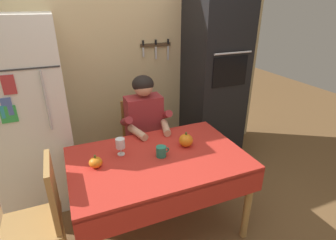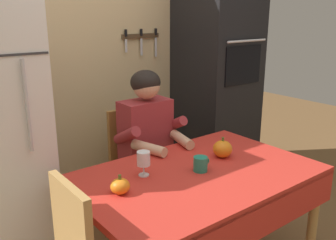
{
  "view_description": "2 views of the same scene",
  "coord_description": "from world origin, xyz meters",
  "px_view_note": "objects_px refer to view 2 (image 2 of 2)",
  "views": [
    {
      "loc": [
        -0.63,
        -1.62,
        1.89
      ],
      "look_at": [
        0.11,
        0.15,
        1.02
      ],
      "focal_mm": 28.44,
      "sensor_mm": 36.0,
      "label": 1
    },
    {
      "loc": [
        -1.35,
        -1.36,
        1.63
      ],
      "look_at": [
        -0.09,
        0.25,
        1.03
      ],
      "focal_mm": 39.92,
      "sensor_mm": 36.0,
      "label": 2
    }
  ],
  "objects_px": {
    "wall_oven": "(216,78)",
    "chair_behind_person": "(137,164)",
    "coffee_mug": "(201,164)",
    "dining_table": "(199,187)",
    "pumpkin_medium": "(223,149)",
    "seated_person": "(151,142)",
    "pumpkin_large": "(120,186)",
    "wine_glass": "(144,159)"
  },
  "relations": [
    {
      "from": "wall_oven",
      "to": "coffee_mug",
      "type": "bearing_deg",
      "value": -138.59
    },
    {
      "from": "wine_glass",
      "to": "pumpkin_medium",
      "type": "height_order",
      "value": "wine_glass"
    },
    {
      "from": "seated_person",
      "to": "pumpkin_large",
      "type": "distance_m",
      "value": 0.79
    },
    {
      "from": "dining_table",
      "to": "pumpkin_large",
      "type": "bearing_deg",
      "value": 172.06
    },
    {
      "from": "coffee_mug",
      "to": "wine_glass",
      "type": "relative_size",
      "value": 0.77
    },
    {
      "from": "seated_person",
      "to": "chair_behind_person",
      "type": "bearing_deg",
      "value": 90.0
    },
    {
      "from": "chair_behind_person",
      "to": "coffee_mug",
      "type": "height_order",
      "value": "chair_behind_person"
    },
    {
      "from": "pumpkin_large",
      "to": "chair_behind_person",
      "type": "bearing_deg",
      "value": 51.49
    },
    {
      "from": "wall_oven",
      "to": "wine_glass",
      "type": "bearing_deg",
      "value": -150.34
    },
    {
      "from": "wall_oven",
      "to": "seated_person",
      "type": "distance_m",
      "value": 1.06
    },
    {
      "from": "coffee_mug",
      "to": "wine_glass",
      "type": "xyz_separation_m",
      "value": [
        -0.29,
        0.15,
        0.05
      ]
    },
    {
      "from": "chair_behind_person",
      "to": "pumpkin_large",
      "type": "distance_m",
      "value": 0.97
    },
    {
      "from": "wine_glass",
      "to": "pumpkin_large",
      "type": "distance_m",
      "value": 0.25
    },
    {
      "from": "chair_behind_person",
      "to": "pumpkin_medium",
      "type": "relative_size",
      "value": 7.07
    },
    {
      "from": "pumpkin_large",
      "to": "seated_person",
      "type": "bearing_deg",
      "value": 42.9
    },
    {
      "from": "chair_behind_person",
      "to": "pumpkin_large",
      "type": "xyz_separation_m",
      "value": [
        -0.58,
        -0.73,
        0.27
      ]
    },
    {
      "from": "pumpkin_large",
      "to": "dining_table",
      "type": "bearing_deg",
      "value": -7.94
    },
    {
      "from": "pumpkin_medium",
      "to": "dining_table",
      "type": "bearing_deg",
      "value": -161.65
    },
    {
      "from": "seated_person",
      "to": "pumpkin_medium",
      "type": "bearing_deg",
      "value": -69.56
    },
    {
      "from": "dining_table",
      "to": "coffee_mug",
      "type": "bearing_deg",
      "value": 37.29
    },
    {
      "from": "dining_table",
      "to": "chair_behind_person",
      "type": "xyz_separation_m",
      "value": [
        0.09,
        0.79,
        -0.14
      ]
    },
    {
      "from": "coffee_mug",
      "to": "wall_oven",
      "type": "bearing_deg",
      "value": 41.41
    },
    {
      "from": "chair_behind_person",
      "to": "coffee_mug",
      "type": "distance_m",
      "value": 0.82
    },
    {
      "from": "dining_table",
      "to": "coffee_mug",
      "type": "height_order",
      "value": "coffee_mug"
    },
    {
      "from": "wall_oven",
      "to": "seated_person",
      "type": "height_order",
      "value": "wall_oven"
    },
    {
      "from": "wall_oven",
      "to": "pumpkin_medium",
      "type": "bearing_deg",
      "value": -132.78
    },
    {
      "from": "pumpkin_large",
      "to": "pumpkin_medium",
      "type": "distance_m",
      "value": 0.77
    },
    {
      "from": "coffee_mug",
      "to": "pumpkin_medium",
      "type": "bearing_deg",
      "value": 15.89
    },
    {
      "from": "wall_oven",
      "to": "pumpkin_medium",
      "type": "distance_m",
      "value": 1.16
    },
    {
      "from": "pumpkin_medium",
      "to": "coffee_mug",
      "type": "bearing_deg",
      "value": -164.11
    },
    {
      "from": "dining_table",
      "to": "pumpkin_medium",
      "type": "relative_size",
      "value": 10.64
    },
    {
      "from": "wall_oven",
      "to": "seated_person",
      "type": "xyz_separation_m",
      "value": [
        -0.96,
        -0.32,
        -0.31
      ]
    },
    {
      "from": "chair_behind_person",
      "to": "seated_person",
      "type": "distance_m",
      "value": 0.29
    },
    {
      "from": "dining_table",
      "to": "pumpkin_large",
      "type": "relative_size",
      "value": 13.63
    },
    {
      "from": "dining_table",
      "to": "seated_person",
      "type": "bearing_deg",
      "value": 81.25
    },
    {
      "from": "wall_oven",
      "to": "chair_behind_person",
      "type": "height_order",
      "value": "wall_oven"
    },
    {
      "from": "wine_glass",
      "to": "pumpkin_large",
      "type": "xyz_separation_m",
      "value": [
        -0.22,
        -0.11,
        -0.06
      ]
    },
    {
      "from": "dining_table",
      "to": "wine_glass",
      "type": "relative_size",
      "value": 9.79
    },
    {
      "from": "coffee_mug",
      "to": "pumpkin_large",
      "type": "xyz_separation_m",
      "value": [
        -0.51,
        0.05,
        -0.0
      ]
    },
    {
      "from": "wall_oven",
      "to": "chair_behind_person",
      "type": "distance_m",
      "value": 1.11
    },
    {
      "from": "chair_behind_person",
      "to": "pumpkin_large",
      "type": "height_order",
      "value": "chair_behind_person"
    },
    {
      "from": "seated_person",
      "to": "pumpkin_medium",
      "type": "height_order",
      "value": "seated_person"
    }
  ]
}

